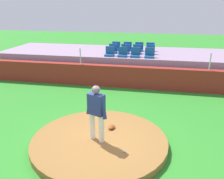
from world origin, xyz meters
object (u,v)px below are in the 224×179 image
object	(u,v)px
fielding_glove	(112,127)
stadium_chair_1	(123,53)
stadium_chair_3	(149,54)
baseball	(124,151)
stadium_chair_11	(150,49)
stadium_chair_8	(116,48)
stadium_chair_0	(110,53)
pitcher	(96,109)
stadium_chair_4	(113,50)
stadium_chair_9	(127,48)
stadium_chair_6	(137,51)
stadium_chair_2	(135,54)
stadium_chair_10	(139,48)
stadium_chair_5	(125,51)
stadium_chair_7	(150,51)

from	to	relation	value
fielding_glove	stadium_chair_1	bearing A→B (deg)	-163.20
stadium_chair_1	stadium_chair_3	distance (m)	1.41
baseball	stadium_chair_11	size ratio (longest dim) A/B	0.15
stadium_chair_1	stadium_chair_8	world-z (taller)	same
stadium_chair_8	stadium_chair_0	bearing A→B (deg)	89.49
pitcher	stadium_chair_4	distance (m)	7.54
stadium_chair_9	stadium_chair_6	bearing A→B (deg)	127.87
stadium_chair_2	stadium_chair_8	size ratio (longest dim) A/B	1.00
stadium_chair_8	stadium_chair_10	bearing A→B (deg)	-178.40
stadium_chair_10	stadium_chair_9	bearing A→B (deg)	2.59
stadium_chair_4	stadium_chair_10	size ratio (longest dim) A/B	1.00
fielding_glove	stadium_chair_8	bearing A→B (deg)	-159.34
fielding_glove	stadium_chair_4	distance (m)	6.94
stadium_chair_8	stadium_chair_9	size ratio (longest dim) A/B	1.00
stadium_chair_5	stadium_chair_9	world-z (taller)	same
stadium_chair_1	stadium_chair_2	distance (m)	0.67
stadium_chair_10	baseball	bearing A→B (deg)	93.07
stadium_chair_6	stadium_chair_7	size ratio (longest dim) A/B	1.00
stadium_chair_11	stadium_chair_7	bearing A→B (deg)	93.29
stadium_chair_1	stadium_chair_3	bearing A→B (deg)	-179.35
stadium_chair_0	stadium_chair_9	world-z (taller)	same
fielding_glove	stadium_chair_9	distance (m)	7.72
baseball	stadium_chair_5	size ratio (longest dim) A/B	0.15
stadium_chair_5	stadium_chair_6	world-z (taller)	same
pitcher	stadium_chair_8	size ratio (longest dim) A/B	3.47
fielding_glove	stadium_chair_9	size ratio (longest dim) A/B	0.60
stadium_chair_4	pitcher	bearing A→B (deg)	97.61
stadium_chair_5	stadium_chair_9	bearing A→B (deg)	-90.37
stadium_chair_3	stadium_chair_6	bearing A→B (deg)	-50.81
stadium_chair_2	stadium_chair_8	bearing A→B (deg)	-52.31
stadium_chair_2	stadium_chair_6	xyz separation A→B (m)	(-0.00, 0.92, 0.00)
fielding_glove	stadium_chair_0	size ratio (longest dim) A/B	0.60
stadium_chair_0	stadium_chair_1	size ratio (longest dim) A/B	1.00
stadium_chair_5	stadium_chair_2	bearing A→B (deg)	127.25
stadium_chair_1	stadium_chair_6	xyz separation A→B (m)	(0.67, 0.93, 0.00)
fielding_glove	stadium_chair_8	world-z (taller)	stadium_chair_8
stadium_chair_0	stadium_chair_1	distance (m)	0.71
pitcher	baseball	xyz separation A→B (m)	(0.89, -0.49, -0.97)
stadium_chair_2	stadium_chair_11	size ratio (longest dim) A/B	1.00
stadium_chair_1	stadium_chair_10	size ratio (longest dim) A/B	1.00
stadium_chair_9	stadium_chair_3	bearing A→B (deg)	128.56
fielding_glove	stadium_chair_10	bearing A→B (deg)	-169.79
fielding_glove	stadium_chair_0	bearing A→B (deg)	-156.40
baseball	stadium_chair_1	size ratio (longest dim) A/B	0.15
stadium_chair_0	fielding_glove	bearing A→B (deg)	102.45
pitcher	fielding_glove	world-z (taller)	pitcher
stadium_chair_2	stadium_chair_5	world-z (taller)	same
stadium_chair_0	stadium_chair_2	distance (m)	1.38
stadium_chair_1	stadium_chair_4	world-z (taller)	same
baseball	fielding_glove	bearing A→B (deg)	115.77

